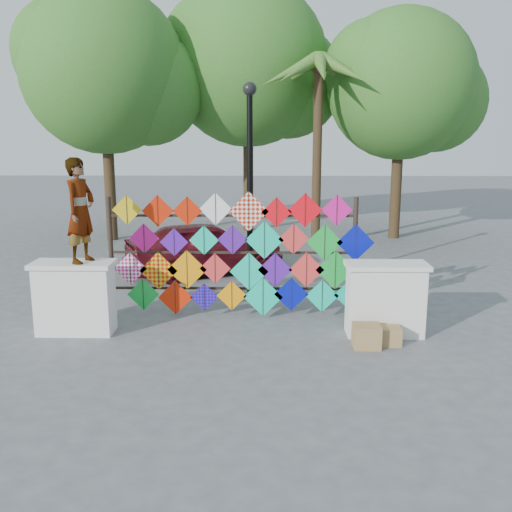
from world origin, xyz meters
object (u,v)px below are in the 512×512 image
sedan (205,247)px  kite_rack (240,256)px  lamppost (250,172)px  vendor_woman (80,211)px

sedan → kite_rack: bearing=171.6°
sedan → lamppost: bearing=-176.8°
kite_rack → lamppost: size_ratio=1.12×
vendor_woman → lamppost: (2.81, 2.20, 0.52)m
kite_rack → sedan: size_ratio=1.27×
vendor_woman → sedan: 4.96m
kite_rack → sedan: bearing=106.4°
vendor_woman → lamppost: size_ratio=0.40×
vendor_woman → sedan: (1.61, 4.44, -1.50)m
lamppost → kite_rack: bearing=-97.0°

